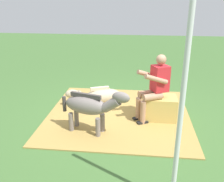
% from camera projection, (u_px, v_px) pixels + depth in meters
% --- Properties ---
extents(ground_plane, '(24.00, 24.00, 0.00)m').
position_uv_depth(ground_plane, '(123.00, 118.00, 5.40)').
color(ground_plane, '#426B33').
extents(hay_patch, '(3.02, 2.99, 0.02)m').
position_uv_depth(hay_patch, '(119.00, 114.00, 5.56)').
color(hay_patch, '#AD8C47').
rests_on(hay_patch, ground).
extents(hay_bale, '(0.64, 0.47, 0.50)m').
position_uv_depth(hay_bale, '(160.00, 108.00, 5.28)').
color(hay_bale, tan).
rests_on(hay_bale, ground).
extents(person_seated, '(0.72, 0.59, 1.38)m').
position_uv_depth(person_seated, '(154.00, 85.00, 5.06)').
color(person_seated, tan).
rests_on(person_seated, ground).
extents(pony_standing, '(1.32, 0.57, 0.91)m').
position_uv_depth(pony_standing, '(90.00, 106.00, 4.64)').
color(pony_standing, slate).
rests_on(pony_standing, ground).
extents(pony_lying, '(1.34, 0.76, 0.42)m').
position_uv_depth(pony_lying, '(99.00, 96.00, 6.06)').
color(pony_lying, tan).
rests_on(pony_lying, ground).
extents(tent_pole_left, '(0.06, 0.06, 2.58)m').
position_uv_depth(tent_pole_left, '(181.00, 110.00, 2.74)').
color(tent_pole_left, silver).
rests_on(tent_pole_left, ground).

